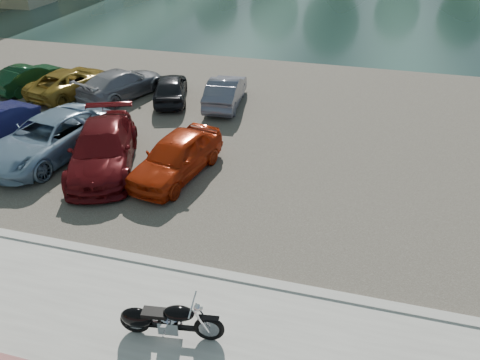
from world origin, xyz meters
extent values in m
plane|color=#595447|center=(0.00, 0.00, 0.00)|extent=(200.00, 200.00, 0.00)
cube|color=#A09D97|center=(0.00, 2.00, 0.07)|extent=(60.00, 0.30, 0.14)
cube|color=#413C34|center=(0.00, 11.00, 0.02)|extent=(60.00, 18.00, 0.04)
torus|color=black|center=(-0.10, 0.00, 0.44)|extent=(0.69, 0.21, 0.68)
torus|color=black|center=(-1.73, -0.23, 0.44)|extent=(0.69, 0.21, 0.68)
cylinder|color=#B2B2B7|center=(-0.10, 0.00, 0.44)|extent=(0.46, 0.12, 0.46)
cylinder|color=#B2B2B7|center=(-1.73, -0.23, 0.44)|extent=(0.46, 0.12, 0.46)
cylinder|color=silver|center=(-0.22, -0.12, 0.74)|extent=(0.33, 0.09, 0.63)
cylinder|color=silver|center=(-0.25, 0.08, 0.74)|extent=(0.33, 0.09, 0.63)
cylinder|color=silver|center=(-0.43, -0.05, 1.13)|extent=(0.14, 0.75, 0.04)
sphere|color=silver|center=(-0.33, -0.03, 1.05)|extent=(0.18, 0.18, 0.16)
sphere|color=silver|center=(-0.26, -0.02, 1.05)|extent=(0.12, 0.12, 0.11)
cube|color=black|center=(-0.10, 0.00, 0.75)|extent=(0.46, 0.20, 0.06)
cube|color=black|center=(-0.92, -0.12, 0.38)|extent=(1.20, 0.26, 0.08)
cube|color=silver|center=(-0.97, -0.12, 0.45)|extent=(0.49, 0.38, 0.34)
cylinder|color=silver|center=(-0.87, -0.11, 0.65)|extent=(0.27, 0.21, 0.27)
cylinder|color=silver|center=(-1.06, -0.14, 0.65)|extent=(0.27, 0.21, 0.27)
ellipsoid|color=black|center=(-0.74, -0.09, 0.82)|extent=(0.72, 0.45, 0.32)
cube|color=black|center=(-1.26, -0.16, 0.76)|extent=(0.58, 0.35, 0.10)
ellipsoid|color=black|center=(-1.68, -0.22, 0.56)|extent=(0.77, 0.43, 0.50)
cube|color=black|center=(-1.73, -0.23, 0.49)|extent=(0.42, 0.23, 0.30)
cylinder|color=silver|center=(-1.28, 0.00, 0.32)|extent=(1.10, 0.24, 0.09)
cylinder|color=silver|center=(-1.28, 0.00, 0.40)|extent=(1.10, 0.24, 0.09)
cylinder|color=#B2B2B7|center=(-1.04, -0.31, 0.23)|extent=(0.04, 0.14, 0.22)
imported|color=#7A97B2|center=(-8.43, 6.56, 0.78)|extent=(3.39, 5.69, 1.48)
imported|color=#500B0E|center=(-6.07, 6.27, 0.79)|extent=(3.83, 5.56, 1.50)
imported|color=#AC280B|center=(-3.40, 6.46, 0.76)|extent=(2.49, 4.50, 1.45)
imported|color=black|center=(-13.48, 12.30, 0.65)|extent=(2.23, 3.91, 1.22)
imported|color=olive|center=(-11.10, 12.23, 0.66)|extent=(3.03, 4.83, 1.25)
imported|color=gray|center=(-8.55, 12.53, 0.71)|extent=(3.31, 4.96, 1.34)
imported|color=black|center=(-6.18, 12.74, 0.67)|extent=(2.60, 3.97, 1.26)
imported|color=slate|center=(-3.55, 12.90, 0.69)|extent=(1.71, 4.03, 1.29)
camera|label=1|loc=(2.32, -6.47, 8.49)|focal=35.00mm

